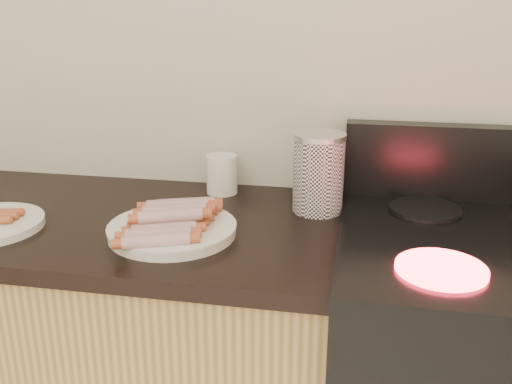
# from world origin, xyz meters

# --- Properties ---
(wall_back) EXTENTS (4.00, 0.04, 2.60)m
(wall_back) POSITION_xyz_m (0.00, 2.00, 1.30)
(wall_back) COLOR silver
(wall_back) RESTS_ON ground
(stove_panel) EXTENTS (0.76, 0.06, 0.20)m
(stove_panel) POSITION_xyz_m (0.78, 1.96, 1.01)
(stove_panel) COLOR black
(stove_panel) RESTS_ON stove
(burner_near_left) EXTENTS (0.18, 0.18, 0.01)m
(burner_near_left) POSITION_xyz_m (0.61, 1.51, 0.92)
(burner_near_left) COLOR #FF1E2D
(burner_near_left) RESTS_ON stove
(burner_far_left) EXTENTS (0.18, 0.18, 0.01)m
(burner_far_left) POSITION_xyz_m (0.61, 1.84, 0.92)
(burner_far_left) COLOR black
(burner_far_left) RESTS_ON stove
(main_plate) EXTENTS (0.34, 0.34, 0.02)m
(main_plate) POSITION_xyz_m (0.02, 1.60, 0.91)
(main_plate) COLOR white
(main_plate) RESTS_ON counter_slab
(hotdog_pile) EXTENTS (0.14, 0.30, 0.06)m
(hotdog_pile) POSITION_xyz_m (0.02, 1.60, 0.94)
(hotdog_pile) COLOR brown
(hotdog_pile) RESTS_ON main_plate
(canister) EXTENTS (0.13, 0.13, 0.20)m
(canister) POSITION_xyz_m (0.34, 1.83, 1.00)
(canister) COLOR white
(canister) RESTS_ON counter_slab
(mug) EXTENTS (0.10, 0.10, 0.11)m
(mug) POSITION_xyz_m (0.06, 1.92, 0.95)
(mug) COLOR silver
(mug) RESTS_ON counter_slab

